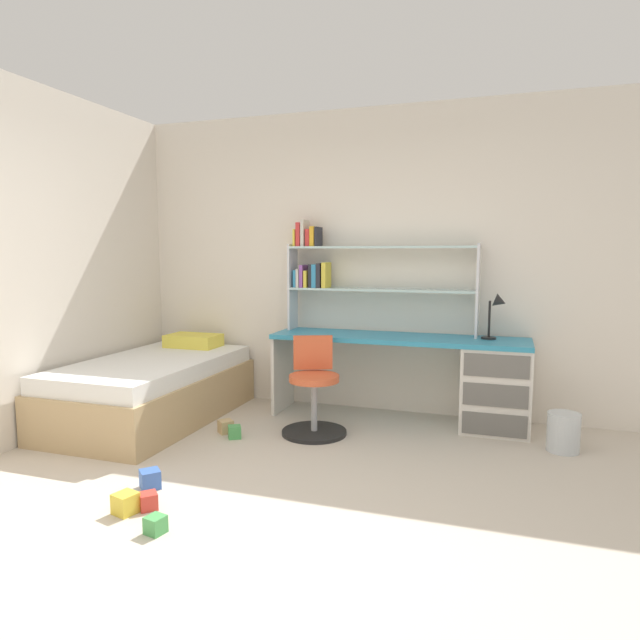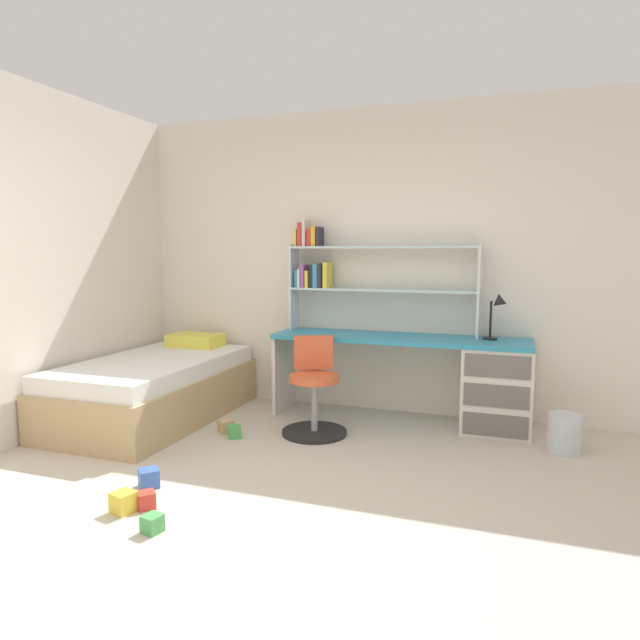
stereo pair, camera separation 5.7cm
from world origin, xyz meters
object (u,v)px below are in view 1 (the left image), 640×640
Objects in this scene: bookshelf_hutch at (352,269)px; toy_block_green_5 at (235,432)px; toy_block_red_4 at (148,501)px; desk at (468,378)px; toy_block_natural_2 at (226,427)px; waste_bin at (563,432)px; swivel_chair at (314,396)px; toy_block_yellow_3 at (126,503)px; toy_block_green_1 at (155,525)px; toy_block_blue_0 at (150,479)px; desk_lamp at (497,309)px; bed_platform at (153,389)px.

bookshelf_hutch is 1.75m from toy_block_green_5.
bookshelf_hutch is 2.65m from toy_block_red_4.
toy_block_natural_2 is at bearing -156.80° from desk.
desk is 20.80× the size of toy_block_natural_2.
waste_bin reaches higher than toy_block_green_5.
toy_block_yellow_3 is (-0.54, -1.65, -0.24)m from swivel_chair.
toy_block_green_5 reaches higher than toy_block_green_1.
toy_block_blue_0 is at bearing 102.61° from toy_block_yellow_3.
toy_block_yellow_3 reaches higher than toy_block_green_1.
waste_bin is (0.50, -0.41, -0.85)m from desk_lamp.
bookshelf_hutch is at bearing 163.61° from waste_bin.
desk_lamp is 4.06× the size of toy_block_red_4.
waste_bin is at bearing -16.39° from bookshelf_hutch.
bookshelf_hutch reaches higher than toy_block_green_1.
desk reaches higher than toy_block_blue_0.
desk is at bearing 25.67° from swivel_chair.
toy_block_natural_2 is (-1.83, -0.78, -0.36)m from desk.
swivel_chair is at bearing 30.17° from toy_block_green_5.
waste_bin is at bearing 37.21° from toy_block_red_4.
toy_block_natural_2 is at bearing -157.86° from desk_lamp.
toy_block_yellow_3 is at bearing -127.48° from desk.
swivel_chair is 1.45m from bed_platform.
desk is 1.16× the size of bed_platform.
toy_block_green_5 is at bearing -168.08° from waste_bin.
bed_platform is 16.45× the size of toy_block_blue_0.
bookshelf_hutch reaches higher than waste_bin.
waste_bin is at bearing 31.43° from toy_block_blue_0.
toy_block_green_5 is (0.13, -0.09, -0.00)m from toy_block_natural_2.
desk_lamp reaches higher than toy_block_blue_0.
swivel_chair is 6.80× the size of toy_block_blue_0.
toy_block_blue_0 is (-0.61, -1.32, -0.25)m from swivel_chair.
toy_block_blue_0 reaches higher than toy_block_green_1.
desk_lamp is 2.91m from toy_block_blue_0.
desk is 7.60× the size of waste_bin.
swivel_chair reaches higher than bed_platform.
desk_lamp is at bearing 49.79° from toy_block_yellow_3.
toy_block_red_4 is at bearing -80.35° from toy_block_natural_2.
toy_block_green_5 is (-0.66, -1.02, -1.25)m from bookshelf_hutch.
bed_platform is at bearing -176.21° from swivel_chair.
desk reaches higher than waste_bin.
desk is at bearing 27.16° from toy_block_green_5.
desk is 5.65× the size of desk_lamp.
swivel_chair is at bearing 71.98° from toy_block_yellow_3.
desk is 2.68m from toy_block_red_4.
swivel_chair is at bearing 82.16° from toy_block_green_1.
toy_block_green_5 is at bearing 101.66° from toy_block_green_1.
waste_bin is 2.47m from toy_block_green_5.
toy_block_green_5 is at bearing -149.83° from swivel_chair.
desk is at bearing 52.94° from toy_block_red_4.
desk_lamp is 1.35× the size of waste_bin.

